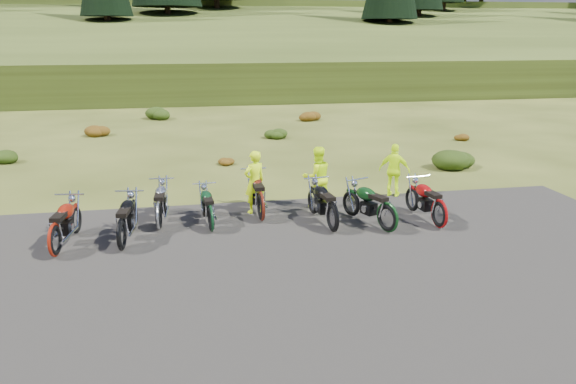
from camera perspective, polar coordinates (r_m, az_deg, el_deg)
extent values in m
plane|color=#353E14|center=(13.60, -1.75, -5.93)|extent=(300.00, 300.00, 0.00)
cube|color=black|center=(11.79, -0.21, -9.51)|extent=(20.00, 12.00, 0.04)
cube|color=#343F15|center=(122.59, -10.03, 13.39)|extent=(300.00, 90.00, 9.17)
cylinder|color=black|center=(62.87, -17.82, 15.83)|extent=(0.70, 0.70, 2.20)
cylinder|color=black|center=(68.50, -12.11, 17.18)|extent=(0.70, 0.70, 2.20)
cylinder|color=black|center=(74.69, -7.24, 18.18)|extent=(0.70, 0.70, 2.20)
cylinder|color=black|center=(81.31, -3.10, 18.94)|extent=(0.70, 0.70, 2.20)
cylinder|color=black|center=(65.60, 10.19, 16.12)|extent=(0.70, 0.70, 2.20)
cylinder|color=black|center=(73.42, 13.11, 16.86)|extent=(0.70, 0.70, 2.20)
cylinder|color=black|center=(81.39, 15.48, 17.43)|extent=(0.70, 0.70, 2.20)
cylinder|color=black|center=(89.48, 17.43, 17.87)|extent=(0.70, 0.70, 2.20)
ellipsoid|color=black|center=(25.28, -26.98, 3.37)|extent=(1.03, 1.03, 0.61)
ellipsoid|color=#71330E|center=(29.75, -18.89, 6.06)|extent=(1.30, 1.30, 0.77)
ellipsoid|color=black|center=(34.70, -12.96, 7.95)|extent=(1.56, 1.56, 0.92)
ellipsoid|color=#71330E|center=(22.25, -6.49, 3.31)|extent=(0.77, 0.77, 0.45)
ellipsoid|color=black|center=(27.74, -1.33, 6.09)|extent=(1.03, 1.03, 0.61)
ellipsoid|color=#71330E|center=(33.42, 2.13, 7.91)|extent=(1.30, 1.30, 0.77)
ellipsoid|color=black|center=(22.56, 16.59, 3.52)|extent=(1.56, 1.56, 0.92)
ellipsoid|color=#71330E|center=(28.53, 16.99, 5.52)|extent=(0.77, 0.77, 0.45)
imported|color=#D7FE0D|center=(16.06, -3.42, 0.92)|extent=(0.78, 0.67, 1.82)
imported|color=#D7FE0D|center=(16.57, 2.96, 1.42)|extent=(0.98, 0.81, 1.83)
imported|color=#D7FE0D|center=(18.02, 10.76, 2.10)|extent=(1.05, 0.88, 1.68)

